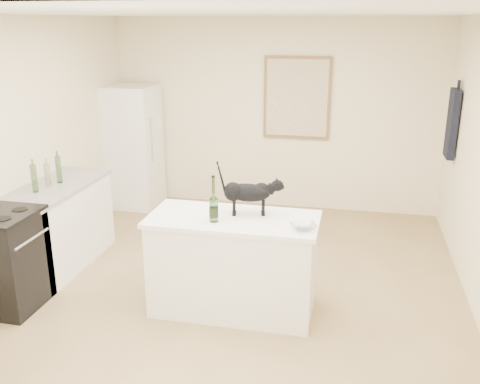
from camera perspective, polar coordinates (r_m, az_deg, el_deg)
name	(u,v)px	position (r m, az deg, el deg)	size (l,w,h in m)	color
floor	(228,296)	(5.20, -1.28, -11.19)	(5.50, 5.50, 0.00)	#A18556
ceiling	(226,13)	(4.54, -1.52, 18.78)	(5.50, 5.50, 0.00)	white
wall_back	(275,115)	(7.35, 3.78, 8.26)	(4.50, 4.50, 0.00)	beige
wall_front	(66,340)	(2.34, -18.24, -14.93)	(4.50, 4.50, 0.00)	beige
wall_left	(4,154)	(5.67, -24.10, 3.81)	(5.50, 5.50, 0.00)	beige
island_base	(233,266)	(4.81, -0.72, -7.98)	(1.44, 0.67, 0.86)	white
island_top	(233,219)	(4.63, -0.74, -2.97)	(1.50, 0.70, 0.04)	white
left_cabinets	(58,227)	(5.99, -19.07, -3.64)	(0.60, 1.40, 0.86)	white
left_countertop	(53,187)	(5.85, -19.51, 0.47)	(0.62, 1.44, 0.04)	gray
stove	(5,261)	(5.30, -24.06, -6.85)	(0.60, 0.60, 0.90)	black
fridge	(133,147)	(7.60, -11.50, 4.81)	(0.68, 0.68, 1.70)	white
artwork_frame	(297,98)	(7.24, 6.17, 10.06)	(0.90, 0.03, 1.10)	brown
artwork_canvas	(297,98)	(7.22, 6.15, 10.04)	(0.82, 0.00, 1.02)	beige
hanging_garment	(452,124)	(6.65, 21.94, 6.85)	(0.08, 0.34, 0.80)	black
black_cat	(248,195)	(4.64, 0.84, -0.32)	(0.52, 0.15, 0.36)	black
wine_bottle	(214,202)	(4.47, -2.87, -1.05)	(0.08, 0.08, 0.36)	#224E1F
glass_bowl	(303,227)	(4.38, 6.86, -3.75)	(0.21, 0.21, 0.05)	white
fridge_paper	(157,122)	(7.49, -8.94, 7.50)	(0.01, 0.15, 0.20)	white
counter_bottle_cluster	(47,174)	(5.77, -20.11, 1.80)	(0.12, 0.41, 0.29)	gray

